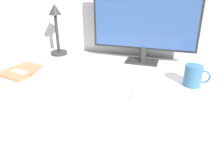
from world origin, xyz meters
name	(u,v)px	position (x,y,z in m)	size (l,w,h in m)	color
desk	(115,132)	(0.00, 0.13, 0.35)	(1.21, 0.78, 0.71)	silver
monitor	(145,20)	(0.10, 0.41, 0.97)	(0.62, 0.11, 0.47)	#262626
keyboard	(169,98)	(0.28, -0.02, 0.71)	(0.31, 0.12, 0.01)	silver
laptop	(66,74)	(-0.26, 0.09, 0.72)	(0.34, 0.29, 0.02)	#A3A3A8
ereader	(60,72)	(-0.29, 0.07, 0.73)	(0.19, 0.23, 0.01)	white
desk_lamp	(56,27)	(-0.48, 0.41, 0.90)	(0.11, 0.11, 0.34)	#282828
notebook	(23,71)	(-0.51, 0.06, 0.72)	(0.21, 0.24, 0.02)	#93704C
coffee_mug	(194,76)	(0.38, 0.15, 0.76)	(0.12, 0.09, 0.10)	#336089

